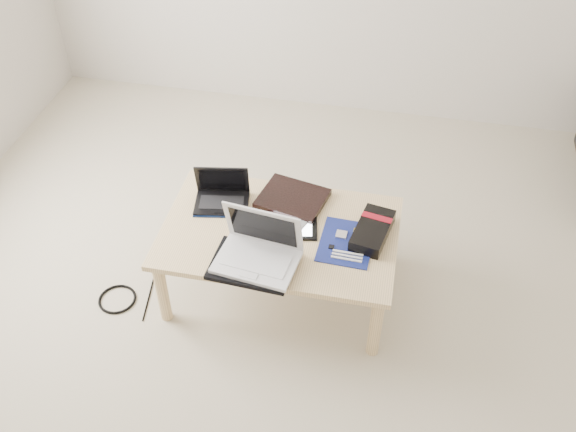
% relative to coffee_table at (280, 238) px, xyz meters
% --- Properties ---
extents(ground, '(4.00, 4.00, 0.00)m').
position_rel_coffee_table_xyz_m(ground, '(0.04, -0.28, -0.35)').
color(ground, beige).
rests_on(ground, ground).
extents(coffee_table, '(1.10, 0.70, 0.40)m').
position_rel_coffee_table_xyz_m(coffee_table, '(0.00, 0.00, 0.00)').
color(coffee_table, '#E8C78B').
rests_on(coffee_table, ground).
extents(book, '(0.36, 0.32, 0.03)m').
position_rel_coffee_table_xyz_m(book, '(0.02, 0.21, 0.06)').
color(book, black).
rests_on(book, coffee_table).
extents(netbook, '(0.29, 0.23, 0.19)m').
position_rel_coffee_table_xyz_m(netbook, '(-0.32, 0.14, 0.09)').
color(netbook, black).
rests_on(netbook, coffee_table).
extents(tablet, '(0.27, 0.23, 0.01)m').
position_rel_coffee_table_xyz_m(tablet, '(0.05, 0.03, 0.05)').
color(tablet, black).
rests_on(tablet, coffee_table).
extents(remote, '(0.13, 0.24, 0.02)m').
position_rel_coffee_table_xyz_m(remote, '(0.10, 0.08, 0.06)').
color(remote, silver).
rests_on(remote, coffee_table).
extents(neoprene_sleeve, '(0.38, 0.28, 0.02)m').
position_rel_coffee_table_xyz_m(neoprene_sleeve, '(-0.07, -0.25, 0.06)').
color(neoprene_sleeve, black).
rests_on(neoprene_sleeve, coffee_table).
extents(white_laptop, '(0.38, 0.29, 0.25)m').
position_rel_coffee_table_xyz_m(white_laptop, '(-0.05, -0.21, 0.12)').
color(white_laptop, silver).
rests_on(white_laptop, neoprene_sleeve).
extents(motherboard, '(0.25, 0.31, 0.01)m').
position_rel_coffee_table_xyz_m(motherboard, '(0.32, -0.02, 0.05)').
color(motherboard, '#0D1955').
rests_on(motherboard, coffee_table).
extents(gpu_box, '(0.19, 0.31, 0.06)m').
position_rel_coffee_table_xyz_m(gpu_box, '(0.43, 0.05, 0.08)').
color(gpu_box, black).
rests_on(gpu_box, coffee_table).
extents(cable_coil, '(0.14, 0.14, 0.01)m').
position_rel_coffee_table_xyz_m(cable_coil, '(-0.16, -0.06, 0.06)').
color(cable_coil, black).
rests_on(cable_coil, coffee_table).
extents(floor_cable_coil, '(0.23, 0.23, 0.01)m').
position_rel_coffee_table_xyz_m(floor_cable_coil, '(-0.78, -0.25, -0.34)').
color(floor_cable_coil, black).
rests_on(floor_cable_coil, ground).
extents(floor_cable_trail, '(0.07, 0.38, 0.01)m').
position_rel_coffee_table_xyz_m(floor_cable_trail, '(-0.64, -0.16, -0.35)').
color(floor_cable_trail, black).
rests_on(floor_cable_trail, ground).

